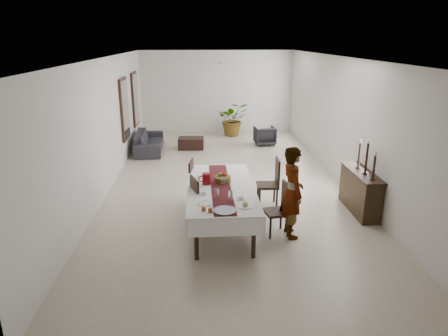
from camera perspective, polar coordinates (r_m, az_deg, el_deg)
floor at (r=10.62m, az=0.41°, el=-1.99°), size 6.00×12.00×0.00m
ceiling at (r=9.98m, az=0.45°, el=15.53°), size 6.00×12.00×0.02m
wall_back at (r=16.09m, az=-0.99°, el=10.80°), size 6.00×0.02×3.20m
wall_front at (r=4.50m, az=5.51°, el=-9.11°), size 6.00×0.02×3.20m
wall_left at (r=10.42m, az=-16.36°, el=6.04°), size 0.02×12.00×3.20m
wall_right at (r=10.80m, az=16.63°, el=6.41°), size 0.02×12.00×3.20m
dining_table_top at (r=7.90m, az=-0.47°, el=-2.95°), size 1.14×2.69×0.06m
table_leg_fl at (r=6.90m, az=-3.97°, el=-10.10°), size 0.08×0.08×0.78m
table_leg_fr at (r=6.96m, az=4.27°, el=-9.84°), size 0.08×0.08×0.78m
table_leg_bl at (r=9.23m, az=-3.99°, el=-2.61°), size 0.08×0.08×0.78m
table_leg_br at (r=9.28m, az=2.11°, el=-2.47°), size 0.08×0.08×0.78m
tablecloth_top at (r=7.89m, az=-0.47°, el=-2.73°), size 1.34×2.89×0.01m
tablecloth_drape_left at (r=7.94m, az=-5.20°, el=-3.92°), size 0.03×2.88×0.34m
tablecloth_drape_right at (r=8.01m, az=4.21°, el=-3.69°), size 0.03×2.88×0.34m
tablecloth_drape_near at (r=6.64m, az=0.27°, el=-8.44°), size 1.32×0.02×0.34m
tablecloth_drape_far at (r=9.29m, az=-0.99°, el=-0.51°), size 1.32×0.02×0.34m
table_runner at (r=7.89m, az=-0.47°, el=-2.67°), size 0.41×2.80×0.00m
red_pitcher at (r=8.00m, az=-2.55°, el=-1.55°), size 0.17×0.17×0.22m
pitcher_handle at (r=7.99m, az=-3.23°, el=-1.56°), size 0.13×0.02×0.13m
wine_glass_near at (r=7.19m, az=0.94°, el=-4.00°), size 0.08×0.08×0.19m
wine_glass_mid at (r=7.27m, az=-1.07°, el=-3.72°), size 0.08×0.08×0.19m
wine_glass_far at (r=7.91m, az=-0.10°, el=-1.88°), size 0.08×0.08×0.19m
teacup_right at (r=7.28m, az=2.48°, el=-4.24°), size 0.10×0.10×0.07m
saucer_right at (r=7.29m, az=2.48°, el=-4.43°), size 0.17×0.17×0.01m
teacup_left at (r=7.50m, az=-2.86°, el=-3.56°), size 0.10×0.10×0.07m
saucer_left at (r=7.51m, az=-2.86°, el=-3.75°), size 0.17×0.17×0.01m
plate_near_right at (r=6.99m, az=3.05°, el=-5.47°), size 0.27×0.27×0.02m
bread_near_right at (r=6.97m, az=3.05°, el=-5.23°), size 0.10×0.10×0.10m
plate_near_left at (r=7.10m, az=-2.79°, el=-5.08°), size 0.27×0.27×0.02m
plate_far_left at (r=8.45m, az=-3.14°, el=-1.20°), size 0.27×0.27×0.02m
serving_tray at (r=6.80m, az=0.11°, el=-6.10°), size 0.40×0.40×0.02m
jam_jar_a at (r=6.75m, az=-1.97°, el=-6.03°), size 0.07×0.07×0.08m
jam_jar_b at (r=6.80m, az=-2.93°, el=-5.82°), size 0.07×0.07×0.08m
fruit_basket at (r=8.13m, az=-0.20°, el=-1.60°), size 0.34×0.34×0.11m
fruit_red at (r=8.13m, az=0.03°, el=-0.99°), size 0.10×0.10×0.10m
fruit_green at (r=8.13m, az=-0.53°, el=-0.98°), size 0.09×0.09×0.09m
chair_right_near_seat at (r=7.78m, az=7.48°, el=-6.26°), size 0.52×0.52×0.05m
chair_right_near_leg_fl at (r=7.80m, az=9.14°, el=-8.25°), size 0.05×0.05×0.44m
chair_right_near_leg_fr at (r=8.10m, az=8.13°, el=-7.17°), size 0.05×0.05×0.44m
chair_right_near_leg_bl at (r=7.67m, az=6.64°, el=-8.60°), size 0.05×0.05×0.44m
chair_right_near_leg_br at (r=7.97m, az=5.71°, el=-7.49°), size 0.05×0.05×0.44m
chair_right_near_back at (r=7.74m, az=8.95°, el=-4.06°), size 0.12×0.44×0.56m
chair_right_far_seat at (r=9.03m, az=6.23°, el=-2.48°), size 0.48×0.48×0.05m
chair_right_far_leg_fl at (r=8.98m, az=7.55°, el=-4.43°), size 0.05×0.05×0.46m
chair_right_far_leg_fr at (r=9.33m, az=7.19°, el=-3.53°), size 0.05×0.05×0.46m
chair_right_far_leg_bl at (r=8.93m, az=5.12°, el=-4.48°), size 0.05×0.05×0.46m
chair_right_far_leg_br at (r=9.28m, az=4.85°, el=-3.57°), size 0.05×0.05×0.46m
chair_right_far_back at (r=8.96m, az=7.65°, el=-0.55°), size 0.06×0.47×0.60m
chair_left_near_seat at (r=7.93m, az=-2.73°, el=-5.43°), size 0.59×0.59×0.05m
chair_left_near_leg_fl at (r=8.14m, az=-4.43°, el=-6.78°), size 0.06×0.06×0.46m
chair_left_near_leg_fr at (r=7.82m, az=-3.54°, el=-7.88°), size 0.06×0.06×0.46m
chair_left_near_leg_bl at (r=8.26m, az=-1.91°, el=-6.37°), size 0.06×0.06×0.46m
chair_left_near_leg_br at (r=7.94m, az=-0.93°, el=-7.43°), size 0.06×0.06×0.46m
chair_left_near_back at (r=7.75m, az=-4.23°, el=-3.51°), size 0.19×0.45×0.59m
chair_left_far_seat at (r=8.97m, az=-3.36°, el=-2.66°), size 0.52×0.52×0.05m
chair_left_far_leg_fl at (r=9.26m, az=-4.28°, el=-3.66°), size 0.05×0.05×0.45m
chair_left_far_leg_fr at (r=8.93m, az=-4.69°, el=-4.53°), size 0.05×0.05×0.45m
chair_left_far_leg_bl at (r=9.21m, az=-2.01°, el=-3.75°), size 0.05×0.05×0.45m
chair_left_far_leg_br at (r=8.87m, az=-2.33°, el=-4.63°), size 0.05×0.05×0.45m
chair_left_far_back at (r=8.90m, az=-4.70°, el=-0.76°), size 0.11×0.45×0.57m
woman at (r=7.61m, az=9.72°, el=-3.44°), size 0.50×0.69×1.77m
sideboard_body at (r=9.21m, az=18.83°, el=-3.28°), size 0.39×1.47×0.88m
sideboard_top at (r=9.07m, az=19.12°, el=-0.59°), size 0.43×1.53×0.03m
candlestick_near_base at (r=8.59m, az=20.46°, el=-1.56°), size 0.10×0.10×0.03m
candlestick_near_shaft at (r=8.51m, az=20.65°, el=0.09°), size 0.05×0.05×0.49m
candlestick_near_candle at (r=8.43m, az=20.86°, el=1.93°), size 0.04×0.04×0.08m
candlestick_mid_base at (r=8.93m, az=19.49°, el=-0.71°), size 0.10×0.10×0.03m
candlestick_mid_shaft at (r=8.83m, az=19.71°, el=1.34°), size 0.05×0.05×0.64m
candlestick_mid_candle at (r=8.74m, az=19.96°, el=3.58°), size 0.04×0.04×0.08m
candlestick_far_base at (r=9.27m, az=18.58°, el=0.07°), size 0.10×0.10×0.03m
candlestick_far_shaft at (r=9.19m, az=18.76°, el=1.75°), size 0.05×0.05×0.54m
candlestick_far_candle at (r=9.12m, az=18.95°, el=3.62°), size 0.04×0.04×0.08m
sofa at (r=13.71m, az=-10.66°, el=3.76°), size 0.97×2.25×0.64m
armchair at (r=14.33m, az=5.84°, el=4.62°), size 0.76×0.78×0.65m
coffee_table at (r=13.81m, az=-4.72°, el=3.56°), size 0.89×0.61×0.38m
potted_plant at (r=15.61m, az=1.29°, el=7.03°), size 1.25×1.11×1.29m
mirror_frame_near at (r=12.53m, az=-14.03°, el=8.17°), size 0.06×1.05×1.85m
mirror_glass_near at (r=12.53m, az=-13.87°, el=8.17°), size 0.01×0.90×1.70m
mirror_frame_far at (r=14.58m, az=-12.58°, el=9.61°), size 0.06×1.05×1.85m
mirror_glass_far at (r=14.57m, az=-12.44°, el=9.61°), size 0.01×0.90×1.70m
fan_rod at (r=12.98m, az=-0.46°, el=15.69°), size 0.04×0.04×0.20m
fan_hub at (r=12.99m, az=-0.45°, el=14.81°), size 0.16×0.16×0.08m
fan_blade_n at (r=13.33m, az=-0.53°, el=14.89°), size 0.10×0.55×0.01m
fan_blade_s at (r=12.64m, az=-0.37°, el=14.71°), size 0.10×0.55×0.01m
fan_blade_e at (r=13.01m, az=1.14°, el=14.81°), size 0.55×0.10×0.01m
fan_blade_w at (r=12.97m, az=-2.05°, el=14.79°), size 0.55×0.10×0.01m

